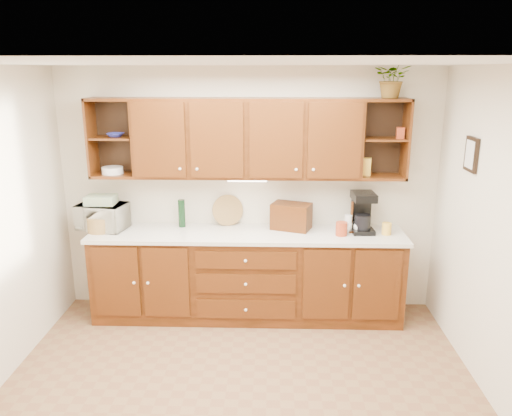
# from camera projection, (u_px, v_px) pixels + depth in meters

# --- Properties ---
(floor) EXTENTS (4.00, 4.00, 0.00)m
(floor) POSITION_uv_depth(u_px,v_px,m) (239.00, 400.00, 4.01)
(floor) COLOR brown
(floor) RESTS_ON ground
(ceiling) EXTENTS (4.00, 4.00, 0.00)m
(ceiling) POSITION_uv_depth(u_px,v_px,m) (235.00, 63.00, 3.31)
(ceiling) COLOR white
(ceiling) RESTS_ON back_wall
(back_wall) EXTENTS (4.00, 0.00, 4.00)m
(back_wall) POSITION_uv_depth(u_px,v_px,m) (248.00, 191.00, 5.34)
(back_wall) COLOR beige
(back_wall) RESTS_ON floor
(base_cabinets) EXTENTS (3.20, 0.60, 0.90)m
(base_cabinets) POSITION_uv_depth(u_px,v_px,m) (247.00, 276.00, 5.28)
(base_cabinets) COLOR #311705
(base_cabinets) RESTS_ON floor
(countertop) EXTENTS (3.24, 0.64, 0.04)m
(countertop) POSITION_uv_depth(u_px,v_px,m) (247.00, 234.00, 5.15)
(countertop) COLOR silver
(countertop) RESTS_ON base_cabinets
(upper_cabinets) EXTENTS (3.20, 0.33, 0.80)m
(upper_cabinets) POSITION_uv_depth(u_px,v_px,m) (248.00, 138.00, 5.03)
(upper_cabinets) COLOR #311705
(upper_cabinets) RESTS_ON back_wall
(undercabinet_light) EXTENTS (0.40, 0.05, 0.02)m
(undercabinet_light) POSITION_uv_depth(u_px,v_px,m) (247.00, 180.00, 5.09)
(undercabinet_light) COLOR white
(undercabinet_light) RESTS_ON upper_cabinets
(framed_picture) EXTENTS (0.03, 0.24, 0.30)m
(framed_picture) POSITION_uv_depth(u_px,v_px,m) (471.00, 154.00, 4.32)
(framed_picture) COLOR black
(framed_picture) RESTS_ON right_wall
(wicker_basket) EXTENTS (0.31, 0.31, 0.15)m
(wicker_basket) POSITION_uv_depth(u_px,v_px,m) (100.00, 224.00, 5.16)
(wicker_basket) COLOR olive
(wicker_basket) RESTS_ON countertop
(microwave) EXTENTS (0.54, 0.41, 0.27)m
(microwave) POSITION_uv_depth(u_px,v_px,m) (102.00, 217.00, 5.22)
(microwave) COLOR beige
(microwave) RESTS_ON countertop
(towel_stack) EXTENTS (0.30, 0.22, 0.09)m
(towel_stack) POSITION_uv_depth(u_px,v_px,m) (101.00, 200.00, 5.17)
(towel_stack) COLOR #D2D263
(towel_stack) RESTS_ON microwave
(wine_bottle) EXTENTS (0.09, 0.09, 0.30)m
(wine_bottle) POSITION_uv_depth(u_px,v_px,m) (182.00, 213.00, 5.29)
(wine_bottle) COLOR black
(wine_bottle) RESTS_ON countertop
(woven_tray) EXTENTS (0.34, 0.18, 0.33)m
(woven_tray) POSITION_uv_depth(u_px,v_px,m) (228.00, 224.00, 5.39)
(woven_tray) COLOR olive
(woven_tray) RESTS_ON countertop
(bread_box) EXTENTS (0.45, 0.37, 0.28)m
(bread_box) POSITION_uv_depth(u_px,v_px,m) (291.00, 216.00, 5.22)
(bread_box) COLOR #311705
(bread_box) RESTS_ON countertop
(mug_tree) EXTENTS (0.30, 0.29, 0.32)m
(mug_tree) POSITION_uv_depth(u_px,v_px,m) (351.00, 227.00, 5.15)
(mug_tree) COLOR #311705
(mug_tree) RESTS_ON countertop
(canister_red) EXTENTS (0.15, 0.15, 0.14)m
(canister_red) POSITION_uv_depth(u_px,v_px,m) (341.00, 229.00, 5.03)
(canister_red) COLOR #A43517
(canister_red) RESTS_ON countertop
(canister_white) EXTENTS (0.08, 0.08, 0.18)m
(canister_white) POSITION_uv_depth(u_px,v_px,m) (348.00, 224.00, 5.12)
(canister_white) COLOR white
(canister_white) RESTS_ON countertop
(canister_yellow) EXTENTS (0.11, 0.11, 0.12)m
(canister_yellow) POSITION_uv_depth(u_px,v_px,m) (387.00, 229.00, 5.06)
(canister_yellow) COLOR yellow
(canister_yellow) RESTS_ON countertop
(coffee_maker) EXTENTS (0.24, 0.30, 0.42)m
(coffee_maker) POSITION_uv_depth(u_px,v_px,m) (362.00, 213.00, 5.13)
(coffee_maker) COLOR black
(coffee_maker) RESTS_ON countertop
(bowl_stack) EXTENTS (0.19, 0.19, 0.04)m
(bowl_stack) POSITION_uv_depth(u_px,v_px,m) (115.00, 135.00, 5.05)
(bowl_stack) COLOR #292F99
(bowl_stack) RESTS_ON upper_cabinets
(plate_stack) EXTENTS (0.28, 0.28, 0.07)m
(plate_stack) POSITION_uv_depth(u_px,v_px,m) (113.00, 170.00, 5.15)
(plate_stack) COLOR white
(plate_stack) RESTS_ON upper_cabinets
(pantry_box_yellow) EXTENTS (0.12, 0.10, 0.18)m
(pantry_box_yellow) POSITION_uv_depth(u_px,v_px,m) (366.00, 167.00, 5.06)
(pantry_box_yellow) COLOR yellow
(pantry_box_yellow) RESTS_ON upper_cabinets
(pantry_box_red) EXTENTS (0.08, 0.07, 0.11)m
(pantry_box_red) POSITION_uv_depth(u_px,v_px,m) (400.00, 133.00, 4.93)
(pantry_box_red) COLOR #A43517
(pantry_box_red) RESTS_ON upper_cabinets
(potted_plant) EXTENTS (0.42, 0.39, 0.38)m
(potted_plant) POSITION_uv_depth(u_px,v_px,m) (393.00, 78.00, 4.79)
(potted_plant) COLOR #999999
(potted_plant) RESTS_ON upper_cabinets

